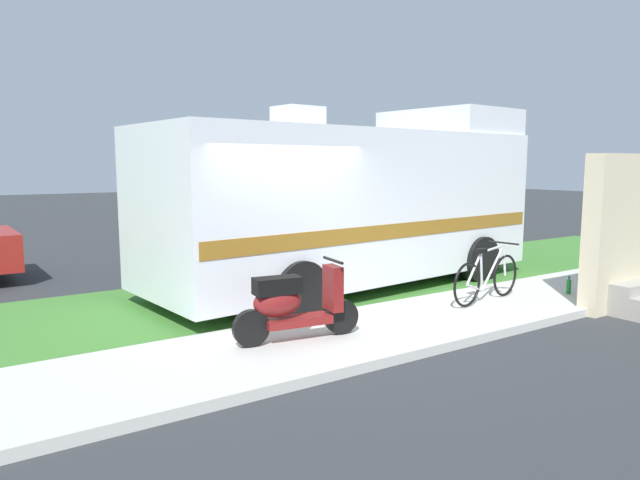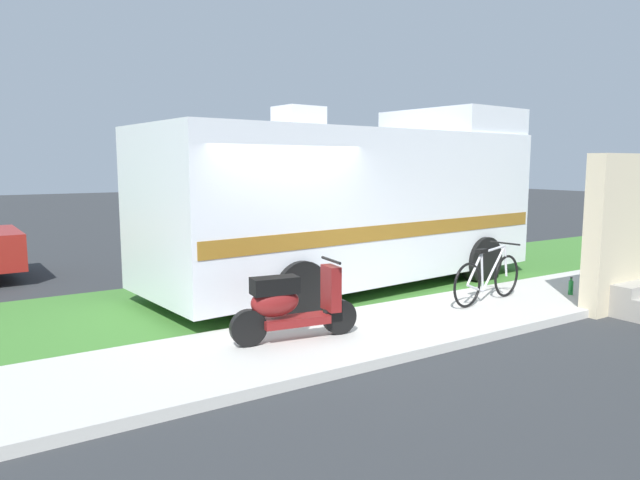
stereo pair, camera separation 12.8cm
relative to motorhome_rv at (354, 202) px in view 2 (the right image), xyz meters
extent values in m
plane|color=#2D3033|center=(-2.14, -1.32, -1.57)|extent=(80.00, 80.00, 0.00)
cube|color=beige|center=(-2.14, -2.52, -1.51)|extent=(24.00, 2.00, 0.12)
cube|color=#3D752D|center=(-2.14, 0.18, -1.53)|extent=(24.00, 3.40, 0.08)
cube|color=silver|center=(-0.12, -0.01, -0.02)|extent=(7.49, 3.17, 2.51)
cube|color=silver|center=(2.61, 0.25, 1.49)|extent=(2.01, 2.53, 0.50)
cube|color=#8C601E|center=(-0.12, -0.01, -0.39)|extent=(7.34, 3.18, 0.24)
cube|color=black|center=(3.49, 0.33, 0.42)|extent=(0.28, 2.12, 0.90)
cube|color=silver|center=(-1.21, -0.11, 1.42)|extent=(0.75, 0.66, 0.36)
cylinder|color=black|center=(2.02, 1.40, -1.12)|extent=(0.92, 0.36, 0.90)
cylinder|color=black|center=(2.24, -1.00, -1.12)|extent=(0.92, 0.36, 0.90)
cylinder|color=black|center=(-2.23, 1.00, -1.12)|extent=(0.92, 0.36, 0.90)
cylinder|color=black|center=(-2.00, -1.39, -1.12)|extent=(0.92, 0.36, 0.90)
cylinder|color=black|center=(-2.06, -2.51, -1.23)|extent=(0.45, 0.16, 0.44)
cylinder|color=black|center=(-3.24, -2.34, -1.23)|extent=(0.45, 0.16, 0.44)
cube|color=maroon|center=(-2.65, -2.42, -1.21)|extent=(0.87, 0.40, 0.10)
cube|color=black|center=(-2.91, -2.39, -0.75)|extent=(0.59, 0.34, 0.20)
ellipsoid|color=maroon|center=(-2.91, -2.39, -0.95)|extent=(0.64, 0.38, 0.36)
cube|color=maroon|center=(-2.17, -2.49, -0.85)|extent=(0.18, 0.34, 0.56)
cylinder|color=black|center=(-2.17, -2.49, -0.50)|extent=(0.11, 0.50, 0.04)
sphere|color=white|center=(-2.17, -2.49, -0.67)|extent=(0.12, 0.12, 0.12)
torus|color=black|center=(1.37, -2.28, -1.11)|extent=(0.68, 0.14, 0.68)
torus|color=black|center=(0.31, -2.44, -1.11)|extent=(0.68, 0.14, 0.68)
cylinder|color=silver|center=(1.00, -2.34, -0.94)|extent=(0.61, 0.13, 0.68)
cylinder|color=silver|center=(0.68, -2.38, -0.96)|extent=(0.10, 0.05, 0.61)
cylinder|color=silver|center=(0.97, -2.34, -0.63)|extent=(0.65, 0.13, 0.09)
cylinder|color=silver|center=(0.51, -2.41, -1.19)|extent=(0.42, 0.10, 0.19)
cylinder|color=silver|center=(0.48, -2.41, -0.88)|extent=(0.37, 0.09, 0.47)
cylinder|color=silver|center=(1.33, -2.29, -0.86)|extent=(0.13, 0.05, 0.51)
cube|color=black|center=(0.65, -2.39, -0.63)|extent=(0.21, 0.13, 0.06)
cylinder|color=black|center=(1.29, -2.29, -0.57)|extent=(0.10, 0.52, 0.03)
cube|color=beige|center=(2.71, -3.49, -0.37)|extent=(2.00, 0.30, 2.40)
cylinder|color=#19722D|center=(2.38, -2.76, -1.33)|extent=(0.08, 0.08, 0.23)
cylinder|color=#19722D|center=(2.38, -2.76, -1.20)|extent=(0.03, 0.03, 0.05)
cylinder|color=black|center=(2.38, -2.76, -1.17)|extent=(0.04, 0.04, 0.02)
cylinder|color=brown|center=(3.61, -2.38, -1.34)|extent=(0.08, 0.08, 0.21)
cylinder|color=brown|center=(3.61, -2.38, -1.22)|extent=(0.03, 0.03, 0.04)
cylinder|color=black|center=(3.61, -2.38, -1.19)|extent=(0.04, 0.04, 0.02)
camera|label=1|loc=(-6.20, -8.23, 0.68)|focal=32.39mm
camera|label=2|loc=(-6.09, -8.30, 0.68)|focal=32.39mm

